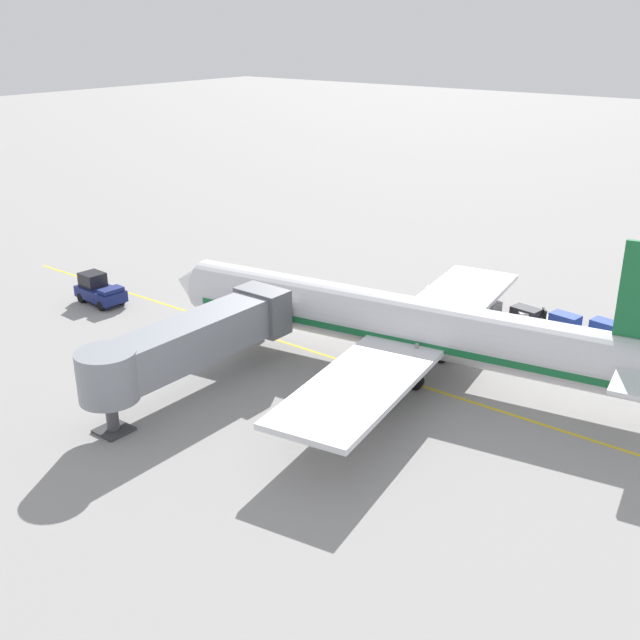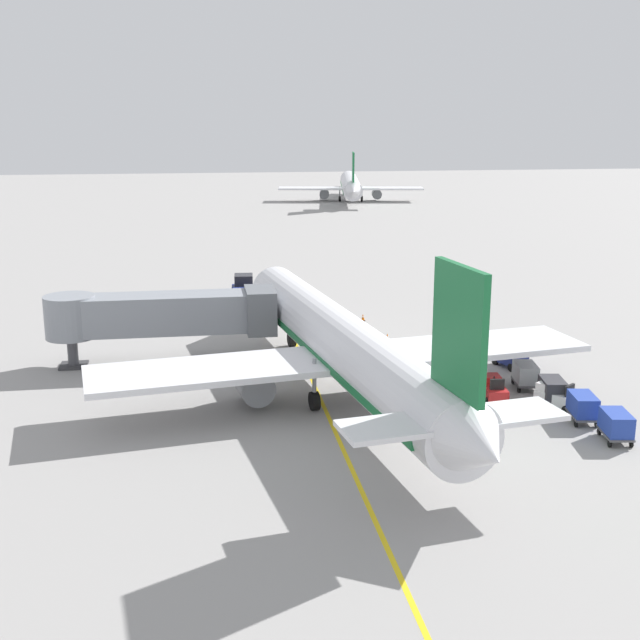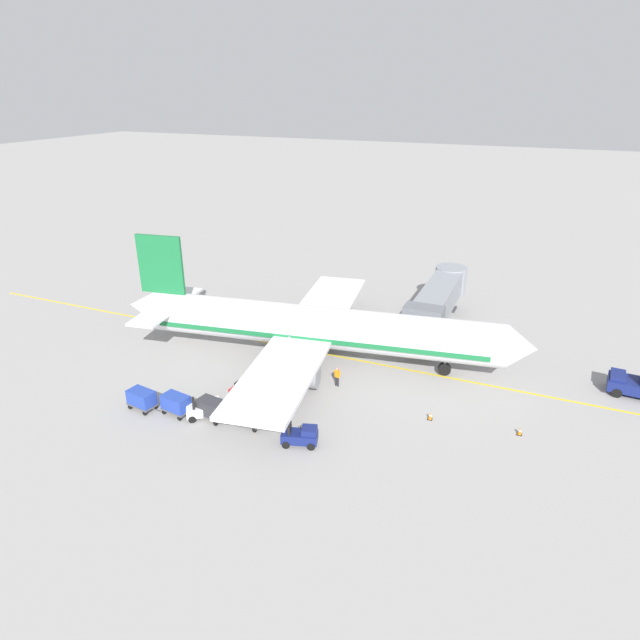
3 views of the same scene
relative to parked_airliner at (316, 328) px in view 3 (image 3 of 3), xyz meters
name	(u,v)px [view 3 (image 3 of 3)]	position (x,y,z in m)	size (l,w,h in m)	color
ground_plane	(313,351)	(-1.38, -0.92, -3.19)	(400.00, 400.00, 0.00)	gray
gate_lead_in_line	(313,351)	(-1.38, -0.92, -3.18)	(0.24, 80.00, 0.01)	gold
parked_airliner	(316,328)	(0.00, 0.00, 0.00)	(30.44, 37.28, 10.63)	silver
jet_bridge	(439,298)	(-10.87, 8.65, 0.27)	(15.42, 3.50, 4.98)	gray
baggage_tug_lead	(205,409)	(11.92, -3.90, -2.47)	(2.44, 2.73, 1.62)	silver
baggage_tug_trailing	(301,436)	(12.21, 4.21, -2.47)	(1.89, 2.74, 1.62)	navy
baggage_tug_spare	(247,393)	(8.74, -2.13, -2.47)	(1.51, 2.61, 1.62)	#B21E1E
baggage_cart_front	(250,414)	(11.52, -0.23, -2.24)	(1.62, 2.97, 1.58)	#4C4C51
baggage_cart_second_in_train	(211,408)	(11.92, -3.28, -2.24)	(1.62, 2.97, 1.58)	#4C4C51
baggage_cart_third_in_train	(176,403)	(12.42, -6.12, -2.24)	(1.62, 2.97, 1.58)	#4C4C51
baggage_cart_tail_end	(142,398)	(12.88, -8.97, -2.24)	(1.62, 2.97, 1.58)	#4C4C51
ground_crew_wing_walker	(337,376)	(3.69, 3.55, -2.23)	(0.32, 0.72, 1.69)	#232328
safety_cone_nose_left	(520,431)	(4.97, 18.12, -2.90)	(0.36, 0.36, 0.59)	black
safety_cone_nose_right	(430,416)	(5.55, 11.78, -2.90)	(0.36, 0.36, 0.59)	black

